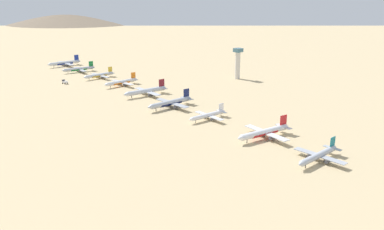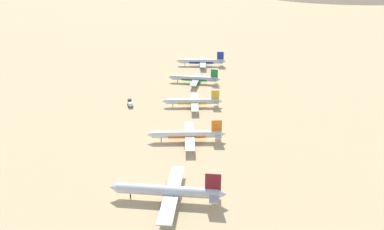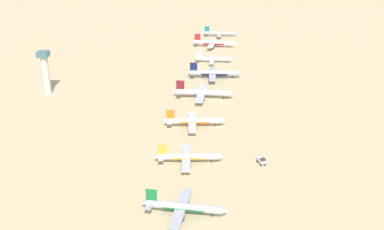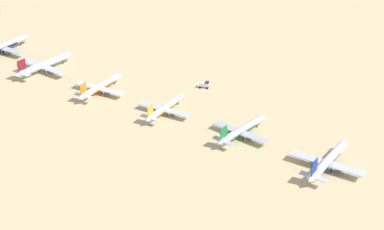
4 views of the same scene
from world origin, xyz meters
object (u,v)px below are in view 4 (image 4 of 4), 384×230
parked_jet_1 (242,130)px  parked_jet_2 (165,108)px  parked_jet_3 (100,87)px  parked_jet_0 (328,161)px  parked_jet_4 (44,65)px  parked_jet_5 (3,46)px  service_truck (204,84)px

parked_jet_1 → parked_jet_2: 42.62m
parked_jet_1 → parked_jet_3: parked_jet_3 is taller
parked_jet_1 → parked_jet_2: size_ratio=1.05×
parked_jet_0 → parked_jet_4: parked_jet_4 is taller
parked_jet_3 → parked_jet_2: bearing=-89.3°
parked_jet_3 → parked_jet_5: (8.06, 85.98, 0.46)m
parked_jet_2 → service_truck: bearing=2.7°
parked_jet_5 → parked_jet_1: bearing=-91.9°
parked_jet_4 → service_truck: bearing=-68.1°
parked_jet_3 → parked_jet_1: bearing=-88.4°
parked_jet_1 → parked_jet_3: (-2.41, 84.88, 0.03)m
parked_jet_0 → parked_jet_4: (2.53, 173.41, 0.17)m
parked_jet_4 → parked_jet_1: bearing=-90.0°
parked_jet_2 → parked_jet_4: parked_jet_4 is taller
parked_jet_0 → parked_jet_3: 128.76m
parked_jet_2 → parked_jet_4: size_ratio=0.84×
parked_jet_2 → parked_jet_4: (1.89, 86.95, 0.69)m
parked_jet_2 → parked_jet_1: bearing=-87.5°
parked_jet_0 → service_truck: size_ratio=7.04×
parked_jet_5 → service_truck: (28.57, -126.55, -1.88)m
parked_jet_1 → service_truck: bearing=52.3°
parked_jet_1 → parked_jet_5: bearing=88.1°
parked_jet_3 → parked_jet_5: parked_jet_5 is taller
parked_jet_3 → parked_jet_4: bearing=86.9°
parked_jet_4 → service_truck: parked_jet_4 is taller
parked_jet_2 → parked_jet_5: bearing=86.6°
parked_jet_2 → parked_jet_5: (7.54, 128.28, 0.64)m
parked_jet_1 → parked_jet_3: size_ratio=0.99×
parked_jet_1 → service_truck: size_ratio=6.38×
parked_jet_3 → parked_jet_4: parked_jet_4 is taller
parked_jet_4 → parked_jet_5: size_ratio=1.00×
parked_jet_3 → service_truck: bearing=-47.9°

